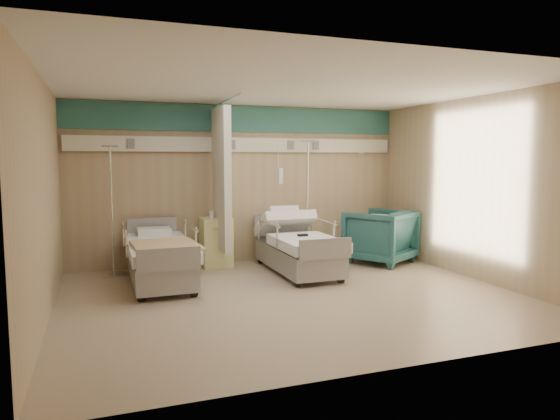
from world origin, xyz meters
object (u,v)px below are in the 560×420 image
at_px(visitor_armchair, 380,236).
at_px(iv_stand_right, 307,235).
at_px(bedside_cabinet, 216,242).
at_px(iv_stand_left, 113,249).
at_px(bed_right, 298,253).
at_px(bed_left, 160,263).

xyz_separation_m(visitor_armchair, iv_stand_right, (-1.09, 0.75, -0.03)).
relative_size(bedside_cabinet, iv_stand_left, 0.41).
xyz_separation_m(bedside_cabinet, iv_stand_left, (-1.68, -0.10, -0.00)).
relative_size(iv_stand_right, iv_stand_left, 1.06).
xyz_separation_m(bed_right, iv_stand_right, (0.58, 0.96, 0.13)).
relative_size(bedside_cabinet, iv_stand_right, 0.39).
bearing_deg(visitor_armchair, iv_stand_right, -65.12).
bearing_deg(bed_right, bedside_cabinet, 141.95).
height_order(bed_right, bed_left, same).
xyz_separation_m(bed_right, iv_stand_left, (-2.83, 0.80, 0.11)).
bearing_deg(bedside_cabinet, bed_left, -139.40).
distance_m(bed_left, iv_stand_right, 2.95).
xyz_separation_m(bed_right, bed_left, (-2.20, 0.00, 0.00)).
height_order(bedside_cabinet, iv_stand_left, iv_stand_left).
distance_m(bedside_cabinet, iv_stand_right, 1.73).
xyz_separation_m(bed_left, iv_stand_left, (-0.63, 0.80, 0.11)).
bearing_deg(bed_right, bed_left, 180.00).
height_order(bed_right, iv_stand_right, iv_stand_right).
xyz_separation_m(bed_right, bedside_cabinet, (-1.15, 0.90, 0.11)).
bearing_deg(bed_right, iv_stand_left, 164.31).
bearing_deg(bed_left, visitor_armchair, 3.08).
distance_m(bed_left, visitor_armchair, 3.88).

